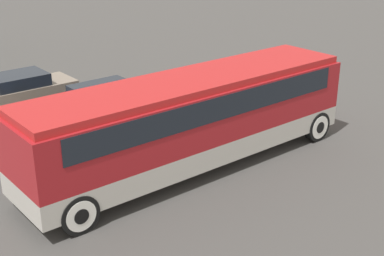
{
  "coord_description": "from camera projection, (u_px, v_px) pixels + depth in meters",
  "views": [
    {
      "loc": [
        -9.66,
        -11.77,
        7.42
      ],
      "look_at": [
        0.0,
        0.0,
        1.32
      ],
      "focal_mm": 50.0,
      "sensor_mm": 36.0,
      "label": 1
    }
  ],
  "objects": [
    {
      "name": "tour_bus",
      "position": [
        194.0,
        113.0,
        16.29
      ],
      "size": [
        11.16,
        2.6,
        2.92
      ],
      "color": "#B7B2A8",
      "rests_on": "ground_plane"
    },
    {
      "name": "parked_car_near",
      "position": [
        22.0,
        89.0,
        22.19
      ],
      "size": [
        4.21,
        1.9,
        1.34
      ],
      "color": "#7A6B5B",
      "rests_on": "ground_plane"
    },
    {
      "name": "parked_car_mid",
      "position": [
        107.0,
        100.0,
        20.97
      ],
      "size": [
        4.47,
        1.94,
        1.29
      ],
      "color": "navy",
      "rests_on": "ground_plane"
    },
    {
      "name": "ground_plane",
      "position": [
        192.0,
        167.0,
        16.89
      ],
      "size": [
        120.0,
        120.0,
        0.0
      ],
      "primitive_type": "plane",
      "color": "#423F3D"
    }
  ]
}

